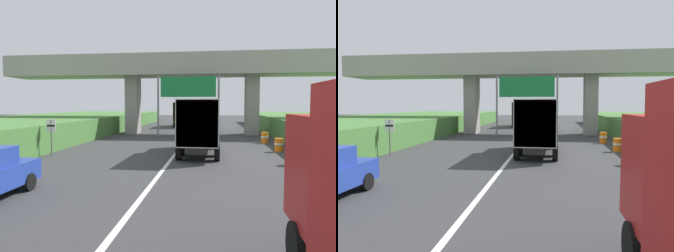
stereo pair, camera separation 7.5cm
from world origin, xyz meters
The scene contains 11 objects.
lane_centre_stripe centered at (0.00, 31.34, 0.00)m, with size 0.20×102.69×0.01m, color white.
overpass_bridge centered at (0.00, 39.18, 6.37)m, with size 40.00×4.80×8.35m.
overhead_highway_sign centered at (0.00, 35.11, 4.37)m, with size 5.88×0.18×5.85m.
speed_limit_sign centered at (-7.40, 23.06, 1.48)m, with size 0.60×0.08×2.23m.
truck_white centered at (1.53, 24.96, 1.93)m, with size 2.44×7.30×3.44m.
truck_silver centered at (1.55, 51.43, 1.93)m, with size 2.44×7.30×3.44m.
truck_yellow centered at (-1.78, 50.36, 1.93)m, with size 2.44×7.30×3.44m.
construction_barrel_2 centered at (6.65, 17.32, 0.46)m, with size 0.57×0.57×0.90m.
construction_barrel_3 centered at (6.61, 22.06, 0.46)m, with size 0.57×0.57×0.90m.
construction_barrel_4 centered at (6.72, 26.80, 0.46)m, with size 0.57×0.57×0.90m.
construction_barrel_5 centered at (6.50, 31.54, 0.46)m, with size 0.57×0.57×0.90m.
Camera 1 is at (2.38, 4.59, 3.14)m, focal length 34.65 mm.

